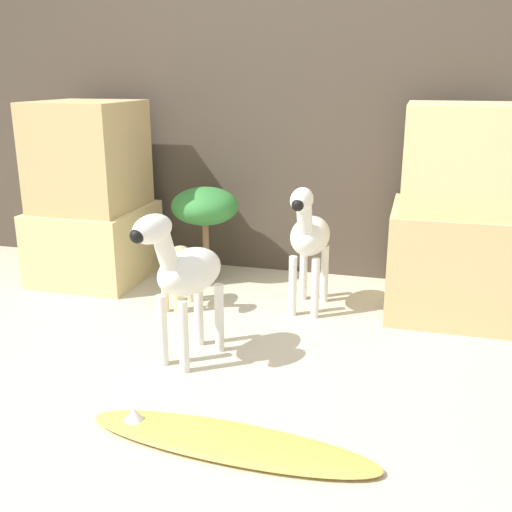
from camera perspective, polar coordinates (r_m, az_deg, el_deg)
ground_plane at (r=2.44m, az=-7.68°, el=-13.37°), size 14.00×14.00×0.00m
wall_back at (r=3.75m, az=2.20°, el=15.07°), size 6.40×0.08×2.20m
rock_pillar_left at (r=3.77m, az=-15.38°, el=5.37°), size 0.62×0.66×1.07m
rock_pillar_right at (r=3.26m, az=18.31°, el=3.38°), size 0.62×0.66×1.09m
zebra_right at (r=3.12m, az=5.04°, el=1.97°), size 0.21×0.51×0.70m
zebra_left at (r=2.57m, az=-6.89°, el=-1.45°), size 0.30×0.51×0.70m
giraffe_figurine at (r=3.21m, az=-7.78°, el=-0.30°), size 0.13×0.38×0.55m
potted_palm_front at (r=3.61m, az=-4.88°, el=4.48°), size 0.40×0.40×0.58m
surfboard at (r=2.15m, az=-2.83°, el=-17.18°), size 1.06×0.29×0.08m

